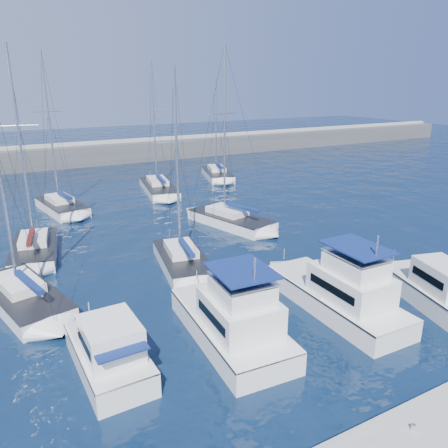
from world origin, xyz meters
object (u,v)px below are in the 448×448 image
sailboat_back_b (159,188)px  sailboat_back_c (217,174)px  motor_yacht_port_inner (234,322)px  sailboat_mid_b (34,249)px  motor_yacht_stbd_inner (341,294)px  motor_yacht_port_outer (110,354)px  sailboat_mid_c (183,261)px  sailboat_back_a (62,206)px  sailboat_mid_d (231,220)px  sailboat_mid_a (23,297)px  motor_yacht_stbd_outer (434,290)px

sailboat_back_b → sailboat_back_c: (9.75, 3.65, -0.00)m
motor_yacht_port_inner → sailboat_mid_b: bearing=117.3°
motor_yacht_stbd_inner → sailboat_mid_b: size_ratio=0.61×
motor_yacht_port_outer → sailboat_mid_c: (7.46, 9.16, -0.42)m
sailboat_mid_c → sailboat_back_a: size_ratio=0.89×
sailboat_mid_b → sailboat_back_c: (24.90, 18.03, -0.03)m
sailboat_mid_b → sailboat_back_b: (15.15, 14.38, -0.03)m
motor_yacht_stbd_inner → sailboat_mid_c: 11.34m
sailboat_mid_d → motor_yacht_port_inner: bearing=-134.8°
motor_yacht_stbd_inner → sailboat_back_c: bearing=74.2°
sailboat_mid_a → motor_yacht_stbd_inner: bearing=-45.6°
motor_yacht_stbd_inner → sailboat_back_a: sailboat_back_a is taller
motor_yacht_stbd_outer → sailboat_mid_a: size_ratio=0.49×
motor_yacht_port_outer → motor_yacht_port_inner: 6.08m
sailboat_mid_a → motor_yacht_port_inner: bearing=-60.3°
motor_yacht_port_inner → sailboat_mid_b: (-7.47, 16.93, -0.60)m
sailboat_mid_a → sailboat_back_b: bearing=38.7°
motor_yacht_port_outer → sailboat_back_a: bearing=83.5°
sailboat_mid_b → sailboat_back_b: size_ratio=1.02×
sailboat_mid_a → sailboat_back_b: size_ratio=0.98×
motor_yacht_port_inner → sailboat_mid_c: size_ratio=0.61×
sailboat_back_c → motor_yacht_port_inner: bearing=-100.4°
motor_yacht_port_outer → motor_yacht_stbd_outer: size_ratio=0.83×
motor_yacht_port_inner → sailboat_mid_a: 12.80m
motor_yacht_port_inner → sailboat_back_c: size_ratio=0.64×
motor_yacht_port_outer → sailboat_back_b: (13.72, 30.75, -0.43)m
sailboat_mid_b → sailboat_back_b: sailboat_mid_b is taller
motor_yacht_stbd_outer → sailboat_mid_c: (-10.75, 11.91, -0.42)m
sailboat_mid_d → motor_yacht_port_outer: bearing=-149.6°
motor_yacht_port_inner → sailboat_back_b: 32.24m
sailboat_mid_a → motor_yacht_port_outer: bearing=-86.1°
sailboat_mid_b → sailboat_mid_a: bearing=-91.0°
sailboat_mid_b → sailboat_back_c: size_ratio=1.15×
motor_yacht_stbd_outer → sailboat_back_c: sailboat_back_c is taller
sailboat_mid_b → sailboat_mid_d: size_ratio=0.97×
motor_yacht_stbd_outer → sailboat_back_c: 37.53m
motor_yacht_port_outer → motor_yacht_stbd_outer: (18.22, -2.75, -0.00)m
sailboat_mid_d → sailboat_back_a: bearing=121.1°
sailboat_back_b → sailboat_back_c: bearing=30.3°
motor_yacht_port_outer → sailboat_mid_a: 9.09m
motor_yacht_stbd_outer → sailboat_back_a: size_ratio=0.46×
motor_yacht_port_outer → sailboat_back_c: 41.65m
sailboat_mid_b → sailboat_back_c: 30.74m
sailboat_mid_b → sailboat_mid_c: sailboat_mid_b is taller
sailboat_mid_c → sailboat_back_a: sailboat_back_a is taller
motor_yacht_stbd_inner → sailboat_mid_c: sailboat_mid_c is taller
sailboat_mid_b → sailboat_mid_c: (8.89, -7.22, -0.01)m
motor_yacht_port_outer → sailboat_mid_d: (15.09, 15.82, -0.42)m
motor_yacht_stbd_inner → motor_yacht_port_inner: bearing=178.7°
motor_yacht_port_outer → sailboat_mid_b: 16.44m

